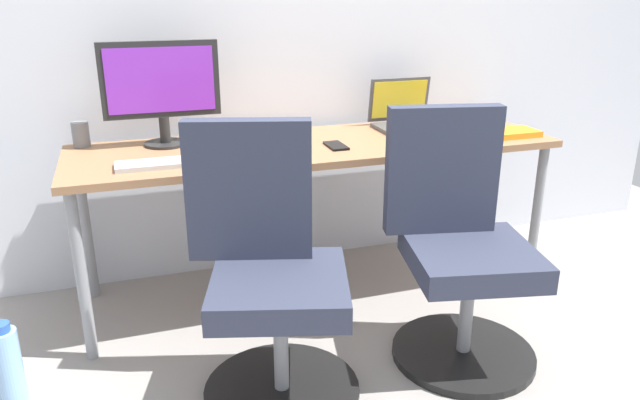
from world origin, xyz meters
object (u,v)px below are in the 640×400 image
Objects in this scene: office_chair_right at (459,250)px; open_laptop at (405,116)px; desktop_monitor at (161,86)px; water_bottle_on_floor at (8,366)px; office_chair_left at (270,278)px; coffee_mug at (488,131)px.

office_chair_right is 0.89m from open_laptop.
water_bottle_on_floor is at bearing -134.42° from desktop_monitor.
coffee_mug is (1.10, 0.44, 0.33)m from office_chair_left.
office_chair_left is 1.00× the size of office_chair_right.
desktop_monitor is at bearing 164.34° from coffee_mug.
coffee_mug reaches higher than water_bottle_on_floor.
water_bottle_on_floor is 0.65× the size of desktop_monitor.
water_bottle_on_floor is 1.94m from open_laptop.
water_bottle_on_floor is (-0.86, 0.18, -0.28)m from office_chair_left.
office_chair_right is 3.03× the size of open_laptop.
open_laptop is 3.37× the size of coffee_mug.
desktop_monitor is 5.22× the size of coffee_mug.
office_chair_left is at bearing -179.91° from office_chair_right.
desktop_monitor is at bearing 45.58° from water_bottle_on_floor.
coffee_mug is at bearing -15.66° from desktop_monitor.
office_chair_right is 1.37m from desktop_monitor.
coffee_mug is at bearing 21.69° from office_chair_left.
desktop_monitor is 1.55× the size of open_laptop.
coffee_mug is (1.95, 0.25, 0.60)m from water_bottle_on_floor.
open_laptop is (0.16, 0.80, 0.34)m from office_chair_right.
desktop_monitor reaches higher than coffee_mug.
office_chair_right is at bearing 0.09° from office_chair_left.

